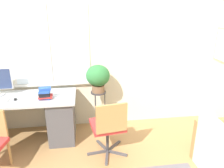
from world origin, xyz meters
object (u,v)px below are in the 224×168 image
at_px(potted_plant, 98,77).
at_px(plant_stand, 98,97).
at_px(mouse, 15,99).
at_px(office_chair_swivel, 109,126).
at_px(book_stack, 45,93).

bearing_deg(potted_plant, plant_stand, -135.00).
xyz_separation_m(mouse, plant_stand, (1.27, 0.23, -0.14)).
height_order(mouse, plant_stand, mouse).
bearing_deg(plant_stand, potted_plant, 45.00).
distance_m(office_chair_swivel, potted_plant, 0.88).
height_order(office_chair_swivel, plant_stand, office_chair_swivel).
distance_m(book_stack, plant_stand, 0.89).
relative_size(book_stack, plant_stand, 0.29).
xyz_separation_m(mouse, potted_plant, (1.27, 0.23, 0.22)).
relative_size(book_stack, potted_plant, 0.46).
xyz_separation_m(book_stack, potted_plant, (0.83, 0.23, 0.15)).
xyz_separation_m(plant_stand, potted_plant, (0.00, 0.00, 0.37)).
bearing_deg(potted_plant, book_stack, -164.30).
relative_size(plant_stand, potted_plant, 1.59).
distance_m(book_stack, office_chair_swivel, 1.09).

